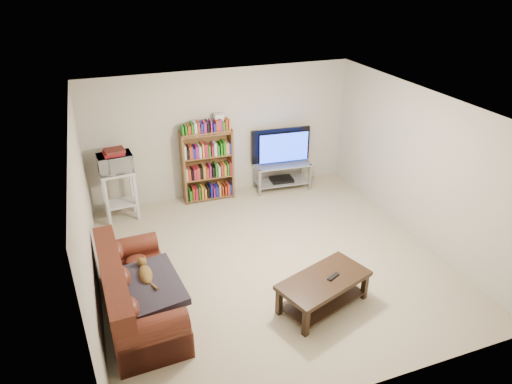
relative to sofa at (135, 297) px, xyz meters
name	(u,v)px	position (x,y,z in m)	size (l,w,h in m)	color
floor	(271,260)	(2.07, 0.52, -0.30)	(5.00, 5.00, 0.00)	#C7B894
ceiling	(274,108)	(2.07, 0.52, 2.10)	(5.00, 5.00, 0.00)	white
wall_back	(223,133)	(2.07, 3.02, 0.90)	(5.00, 5.00, 0.00)	beige
wall_front	(370,302)	(2.07, -1.98, 0.90)	(5.00, 5.00, 0.00)	beige
wall_left	(86,222)	(-0.43, 0.52, 0.90)	(5.00, 5.00, 0.00)	beige
wall_right	(419,166)	(4.57, 0.52, 0.90)	(5.00, 5.00, 0.00)	beige
sofa	(135,297)	(0.00, 0.00, 0.00)	(0.94, 2.00, 0.84)	#552215
blanket	(149,287)	(0.18, -0.13, 0.20)	(0.76, 0.98, 0.10)	#2B2631
cat	(146,274)	(0.17, 0.05, 0.26)	(0.21, 0.53, 0.16)	brown
coffee_table	(323,287)	(2.33, -0.66, 0.01)	(1.35, 0.97, 0.44)	black
remote	(333,277)	(2.46, -0.67, 0.15)	(0.20, 0.06, 0.02)	black
tv_stand	(282,171)	(3.18, 2.74, 0.07)	(1.12, 0.58, 0.54)	#999EA3
television	(283,147)	(3.18, 2.74, 0.58)	(1.17, 0.15, 0.67)	black
dvd_player	(282,179)	(3.18, 2.74, -0.11)	(0.44, 0.30, 0.06)	black
bookshelf	(207,165)	(1.71, 2.82, 0.40)	(0.95, 0.31, 1.37)	brown
shelf_clutter	(211,124)	(1.80, 2.83, 1.17)	(0.70, 0.22, 0.28)	silver
microwave_stand	(119,189)	(0.08, 2.61, 0.28)	(0.60, 0.46, 0.91)	silver
microwave	(115,163)	(0.08, 2.61, 0.76)	(0.56, 0.38, 0.31)	silver
game_boxes	(114,153)	(0.08, 2.61, 0.94)	(0.33, 0.29, 0.05)	maroon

